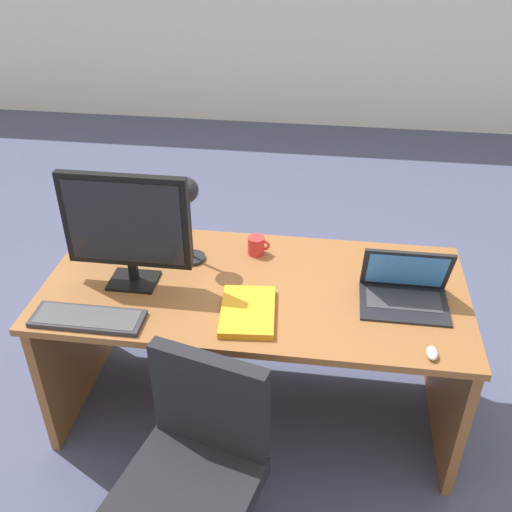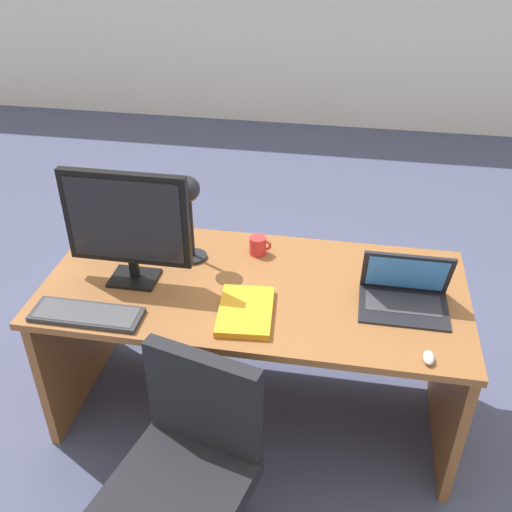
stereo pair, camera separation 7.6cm
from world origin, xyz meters
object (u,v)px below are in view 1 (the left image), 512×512
Objects in this scene: desk at (256,318)px; keyboard at (88,318)px; laptop at (405,284)px; coffee_mug at (257,245)px; monitor at (126,224)px; book at (248,312)px; office_chair at (194,491)px; mouse at (432,353)px; desk_lamp at (187,202)px.

desk is 0.76m from keyboard.
laptop reaches higher than coffee_mug.
book is (0.52, -0.15, -0.27)m from monitor.
office_chair reaches higher than keyboard.
office_chair is at bearing -59.95° from monitor.
monitor reaches higher than office_chair.
mouse is 1.15m from desk_lamp.
coffee_mug is at bearing 84.39° from office_chair.
book reaches higher than keyboard.
book is at bearing -89.32° from desk.
mouse is at bearing -12.12° from book.
office_chair reaches higher than mouse.
coffee_mug is (-0.64, 0.25, -0.03)m from laptop.
desk_lamp is (-1.00, 0.48, 0.29)m from mouse.
mouse is 0.99m from office_chair.
desk_lamp is at bearing 165.69° from desk.
laptop is at bearing -5.72° from desk.
laptop reaches higher than keyboard.
monitor is at bearing -149.08° from coffee_mug.
desk is at bearing -82.40° from coffee_mug.
office_chair is at bearing -39.66° from keyboard.
coffee_mug is (-0.03, 0.19, 0.27)m from desk.
monitor reaches higher than book.
office_chair reaches higher than coffee_mug.
book is at bearing -16.21° from monitor.
keyboard is at bearing 178.90° from mouse.
coffee_mug is (0.28, 0.11, -0.26)m from desk_lamp.
keyboard is at bearing -109.53° from monitor.
desk_lamp reaches higher than keyboard.
mouse is at bearing -39.46° from coffee_mug.
desk_lamp reaches higher than desk.
desk_lamp is at bearing 154.35° from mouse.
mouse is 0.17× the size of desk_lamp.
desk is at bearing -14.31° from desk_lamp.
monitor is 7.29× the size of mouse.
coffee_mug reaches higher than book.
monitor reaches higher than desk_lamp.
office_chair is (0.49, -0.41, -0.42)m from keyboard.
laptop is 0.41× the size of office_chair.
keyboard is at bearing 140.34° from office_chair.
office_chair is (0.19, -0.86, -0.71)m from desk_lamp.
mouse is 0.71m from book.
coffee_mug is (-0.03, 0.44, 0.03)m from book.
desk_lamp is (0.21, 0.18, 0.02)m from monitor.
desk_lamp is 0.40m from coffee_mug.
office_chair is (-0.12, -0.78, -0.18)m from desk.
desk_lamp is at bearing 102.18° from office_chair.
laptop is 0.35m from mouse.
coffee_mug is at bearing 21.55° from desk_lamp.
book is at bearing -46.97° from desk_lamp.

